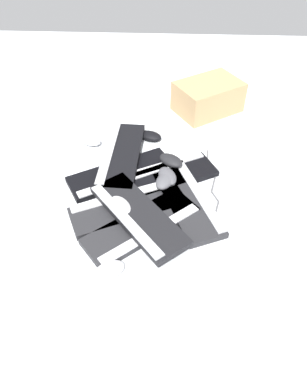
% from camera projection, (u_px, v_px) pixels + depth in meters
% --- Properties ---
extents(ground_plane, '(3.20, 3.20, 0.00)m').
position_uv_depth(ground_plane, '(150.00, 184.00, 1.54)').
color(ground_plane, silver).
extents(keyboard_0, '(0.40, 0.43, 0.03)m').
position_uv_depth(keyboard_0, '(142.00, 226.00, 1.36)').
color(keyboard_0, '#232326').
rests_on(keyboard_0, ground).
extents(keyboard_1, '(0.46, 0.30, 0.03)m').
position_uv_depth(keyboard_1, '(186.00, 199.00, 1.46)').
color(keyboard_1, '#232326').
rests_on(keyboard_1, ground).
extents(keyboard_2, '(0.34, 0.46, 0.03)m').
position_uv_depth(keyboard_2, '(164.00, 177.00, 1.55)').
color(keyboard_2, black).
rests_on(keyboard_2, ground).
extents(keyboard_3, '(0.35, 0.46, 0.03)m').
position_uv_depth(keyboard_3, '(122.00, 174.00, 1.56)').
color(keyboard_3, black).
rests_on(keyboard_3, ground).
extents(keyboard_4, '(0.32, 0.46, 0.03)m').
position_uv_depth(keyboard_4, '(128.00, 207.00, 1.43)').
color(keyboard_4, '#232326').
rests_on(keyboard_4, ground).
extents(keyboard_5, '(0.45, 0.17, 0.03)m').
position_uv_depth(keyboard_5, '(121.00, 155.00, 1.61)').
color(keyboard_5, black).
rests_on(keyboard_5, keyboard_3).
extents(keyboard_6, '(0.44, 0.39, 0.03)m').
position_uv_depth(keyboard_6, '(138.00, 215.00, 1.36)').
color(keyboard_6, black).
rests_on(keyboard_6, keyboard_0).
extents(mouse_0, '(0.12, 0.13, 0.04)m').
position_uv_depth(mouse_0, '(109.00, 271.00, 1.21)').
color(mouse_0, silver).
rests_on(mouse_0, ground).
extents(mouse_1, '(0.12, 0.09, 0.04)m').
position_uv_depth(mouse_1, '(112.00, 134.00, 1.76)').
color(mouse_1, '#B7B7BC').
rests_on(mouse_1, ground).
extents(mouse_2, '(0.10, 0.13, 0.04)m').
position_uv_depth(mouse_2, '(150.00, 136.00, 1.75)').
color(mouse_2, black).
rests_on(mouse_2, ground).
extents(mouse_3, '(0.12, 0.13, 0.04)m').
position_uv_depth(mouse_3, '(171.00, 160.00, 1.57)').
color(mouse_3, black).
rests_on(mouse_3, keyboard_2).
extents(mouse_4, '(0.13, 0.10, 0.04)m').
position_uv_depth(mouse_4, '(167.00, 176.00, 1.50)').
color(mouse_4, '#4C4C51').
rests_on(mouse_4, keyboard_2).
extents(mouse_5, '(0.10, 0.13, 0.04)m').
position_uv_depth(mouse_5, '(90.00, 140.00, 1.72)').
color(mouse_5, '#B7B7BC').
rests_on(mouse_5, ground).
extents(mouse_6, '(0.13, 0.12, 0.04)m').
position_uv_depth(mouse_6, '(120.00, 206.00, 1.38)').
color(mouse_6, silver).
rests_on(mouse_6, keyboard_4).
extents(mouse_7, '(0.13, 0.10, 0.04)m').
position_uv_depth(mouse_7, '(165.00, 180.00, 1.48)').
color(mouse_7, '#4C4C51').
rests_on(mouse_7, keyboard_2).
extents(cable_0, '(0.42, 0.09, 0.01)m').
position_uv_depth(cable_0, '(212.00, 184.00, 1.53)').
color(cable_0, '#59595B').
rests_on(cable_0, ground).
extents(cardboard_box, '(0.35, 0.38, 0.15)m').
position_uv_depth(cardboard_box, '(208.00, 97.00, 1.89)').
color(cardboard_box, tan).
rests_on(cardboard_box, ground).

